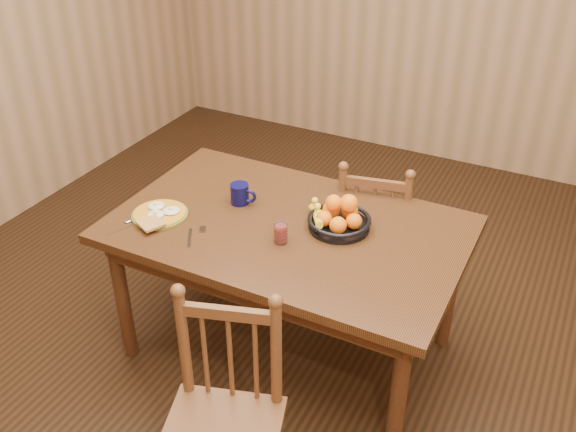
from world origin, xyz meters
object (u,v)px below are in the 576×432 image
at_px(chair_near, 223,423).
at_px(breakfast_plate, 159,214).
at_px(dining_table, 288,241).
at_px(fruit_bowl, 338,218).
at_px(chair_far, 374,233).
at_px(coffee_mug, 241,194).

height_order(chair_near, breakfast_plate, chair_near).
relative_size(dining_table, fruit_bowl, 4.94).
xyz_separation_m(dining_table, fruit_bowl, (0.21, 0.09, 0.14)).
relative_size(chair_near, fruit_bowl, 2.89).
bearing_deg(chair_near, chair_far, 70.75).
bearing_deg(chair_near, breakfast_plate, 120.11).
distance_m(dining_table, fruit_bowl, 0.27).
distance_m(chair_near, fruit_bowl, 1.04).
distance_m(chair_far, fruit_bowl, 0.62).
relative_size(dining_table, breakfast_plate, 5.26).
relative_size(dining_table, chair_near, 1.71).
bearing_deg(chair_far, breakfast_plate, 32.68).
height_order(chair_far, breakfast_plate, chair_far).
xyz_separation_m(chair_far, fruit_bowl, (-0.01, -0.49, 0.37)).
bearing_deg(breakfast_plate, coffee_mug, 45.18).
xyz_separation_m(chair_near, breakfast_plate, (-0.76, 0.68, 0.31)).
xyz_separation_m(breakfast_plate, coffee_mug, (0.28, 0.28, 0.04)).
relative_size(coffee_mug, fruit_bowl, 0.41).
bearing_deg(chair_near, dining_table, 84.12).
distance_m(breakfast_plate, fruit_bowl, 0.84).
height_order(dining_table, chair_far, chair_far).
height_order(chair_far, fruit_bowl, fruit_bowl).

